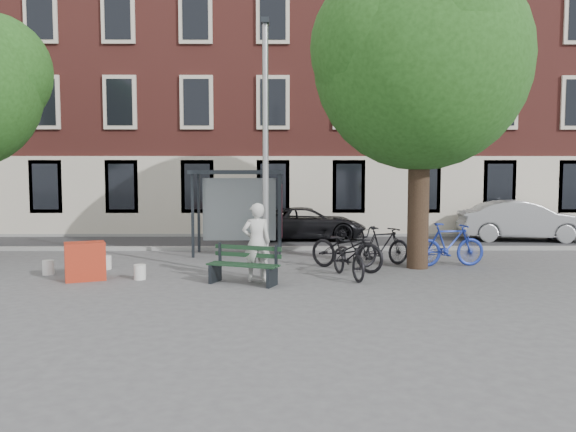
# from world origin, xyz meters

# --- Properties ---
(ground) EXTENTS (90.00, 90.00, 0.00)m
(ground) POSITION_xyz_m (0.00, 0.00, 0.00)
(ground) COLOR #4C4C4F
(ground) RESTS_ON ground
(road) EXTENTS (40.00, 4.00, 0.01)m
(road) POSITION_xyz_m (0.00, 7.00, 0.01)
(road) COLOR #28282B
(road) RESTS_ON ground
(curb_near) EXTENTS (40.00, 0.25, 0.12)m
(curb_near) POSITION_xyz_m (0.00, 5.00, 0.06)
(curb_near) COLOR gray
(curb_near) RESTS_ON ground
(curb_far) EXTENTS (40.00, 0.25, 0.12)m
(curb_far) POSITION_xyz_m (0.00, 9.00, 0.06)
(curb_far) COLOR gray
(curb_far) RESTS_ON ground
(building_row) EXTENTS (30.00, 8.00, 14.00)m
(building_row) POSITION_xyz_m (0.00, 13.00, 7.00)
(building_row) COLOR brown
(building_row) RESTS_ON ground
(lamppost) EXTENTS (0.28, 0.35, 6.11)m
(lamppost) POSITION_xyz_m (0.00, 0.00, 2.78)
(lamppost) COLOR #9EA0A3
(lamppost) RESTS_ON ground
(tree_right) EXTENTS (5.76, 5.60, 8.20)m
(tree_right) POSITION_xyz_m (4.01, 1.38, 5.62)
(tree_right) COLOR black
(tree_right) RESTS_ON ground
(bus_shelter) EXTENTS (2.85, 1.45, 2.62)m
(bus_shelter) POSITION_xyz_m (-0.61, 4.11, 1.92)
(bus_shelter) COLOR #1E2328
(bus_shelter) RESTS_ON ground
(painter) EXTENTS (0.75, 0.57, 1.84)m
(painter) POSITION_xyz_m (-0.21, -0.34, 0.92)
(painter) COLOR silver
(painter) RESTS_ON ground
(bench) EXTENTS (1.74, 1.08, 0.86)m
(bench) POSITION_xyz_m (-0.48, -0.63, 0.39)
(bench) COLOR #1E2328
(bench) RESTS_ON ground
(bike_a) EXTENTS (2.20, 2.07, 1.18)m
(bike_a) POSITION_xyz_m (2.07, 1.20, 0.59)
(bike_a) COLOR black
(bike_a) RESTS_ON ground
(bike_b) EXTENTS (2.03, 0.77, 1.19)m
(bike_b) POSITION_xyz_m (4.92, 1.76, 0.59)
(bike_b) COLOR #1B2F98
(bike_b) RESTS_ON ground
(bike_c) EXTENTS (1.15, 2.01, 1.00)m
(bike_c) POSITION_xyz_m (2.00, 0.10, 0.50)
(bike_c) COLOR black
(bike_c) RESTS_ON ground
(bike_d) EXTENTS (1.82, 1.27, 1.08)m
(bike_d) POSITION_xyz_m (3.12, 1.82, 0.54)
(bike_d) COLOR black
(bike_d) RESTS_ON ground
(car_dark) EXTENTS (4.44, 2.06, 1.23)m
(car_dark) POSITION_xyz_m (1.31, 7.92, 0.62)
(car_dark) COLOR black
(car_dark) RESTS_ON ground
(car_silver) EXTENTS (4.73, 2.14, 1.51)m
(car_silver) POSITION_xyz_m (9.36, 7.53, 0.75)
(car_silver) COLOR #94969B
(car_silver) RESTS_ON ground
(red_stand) EXTENTS (1.06, 0.90, 0.90)m
(red_stand) POSITION_xyz_m (-4.28, -0.15, 0.45)
(red_stand) COLOR #A82A16
(red_stand) RESTS_ON ground
(bucket_a) EXTENTS (0.35, 0.35, 0.36)m
(bucket_a) POSITION_xyz_m (-4.26, 1.35, 0.18)
(bucket_a) COLOR silver
(bucket_a) RESTS_ON ground
(bucket_b) EXTENTS (0.30, 0.30, 0.36)m
(bucket_b) POSITION_xyz_m (-3.00, -0.10, 0.18)
(bucket_b) COLOR silver
(bucket_b) RESTS_ON ground
(bucket_c) EXTENTS (0.34, 0.34, 0.36)m
(bucket_c) POSITION_xyz_m (-5.45, 0.56, 0.18)
(bucket_c) COLOR white
(bucket_c) RESTS_ON ground
(notice_sign) EXTENTS (0.35, 0.15, 2.08)m
(notice_sign) POSITION_xyz_m (4.33, 3.05, 1.54)
(notice_sign) COLOR #9EA0A3
(notice_sign) RESTS_ON ground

